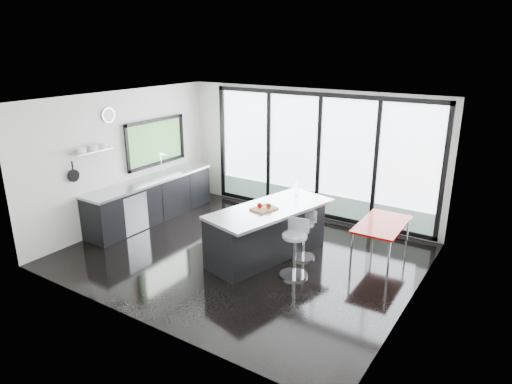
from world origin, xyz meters
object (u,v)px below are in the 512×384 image
Objects in this scene: bar_stool_far at (303,240)px; red_table at (381,241)px; island at (267,231)px; bar_stool_near at (294,255)px.

bar_stool_far is 0.53× the size of red_table.
bar_stool_far is (0.58, 0.29, -0.14)m from island.
red_table is (0.99, 1.39, -0.03)m from bar_stool_near.
bar_stool_far is at bearing -149.26° from red_table.
red_table is at bearing 47.85° from bar_stool_near.
bar_stool_near is (0.77, -0.40, -0.11)m from island.
bar_stool_near is 1.71m from red_table.
bar_stool_near is at bearing -59.94° from bar_stool_far.
red_table is at bearing 29.50° from island.
island is 1.95× the size of red_table.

